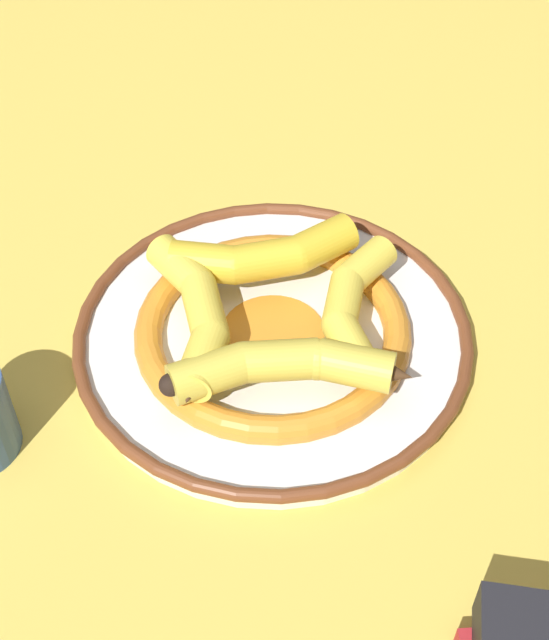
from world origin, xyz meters
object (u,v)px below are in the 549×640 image
at_px(banana_b, 286,366).
at_px(banana_c, 196,314).
at_px(banana_d, 260,256).
at_px(banana_a, 353,301).
at_px(decorative_bowl, 274,335).

height_order(banana_b, banana_c, banana_b).
height_order(banana_b, banana_d, banana_d).
bearing_deg(banana_d, banana_a, -47.81).
distance_m(banana_b, banana_c, 0.10).
bearing_deg(banana_b, banana_c, -41.95).
height_order(banana_c, banana_d, banana_d).
xyz_separation_m(banana_a, banana_c, (-0.11, 0.09, 0.00)).
bearing_deg(decorative_bowl, banana_d, 53.88).
height_order(banana_a, banana_b, banana_b).
bearing_deg(banana_d, banana_b, -93.99).
xyz_separation_m(banana_a, banana_b, (-0.10, -0.01, 0.00)).
relative_size(banana_a, banana_c, 0.92).
xyz_separation_m(decorative_bowl, banana_b, (-0.04, -0.06, 0.04)).
xyz_separation_m(banana_b, banana_d, (0.09, 0.11, 0.00)).
relative_size(banana_a, banana_d, 0.91).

